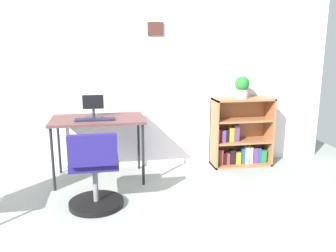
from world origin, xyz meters
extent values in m
cube|color=white|center=(0.00, 2.15, 1.20)|extent=(5.20, 0.10, 2.41)
cube|color=#44241E|center=(0.37, 2.09, 1.69)|extent=(0.19, 0.02, 0.16)
cube|color=brown|center=(-0.34, 1.74, 0.70)|extent=(1.02, 0.61, 0.03)
cylinder|color=black|center=(-0.81, 1.47, 0.34)|extent=(0.03, 0.03, 0.68)
cylinder|color=black|center=(0.13, 1.47, 0.34)|extent=(0.03, 0.03, 0.68)
cylinder|color=black|center=(-0.81, 2.00, 0.34)|extent=(0.03, 0.03, 0.68)
cylinder|color=black|center=(0.13, 2.00, 0.34)|extent=(0.03, 0.03, 0.68)
cylinder|color=#262628|center=(-0.38, 1.78, 0.72)|extent=(0.19, 0.19, 0.01)
cylinder|color=#262628|center=(-0.38, 1.78, 0.77)|extent=(0.03, 0.03, 0.09)
cube|color=black|center=(-0.38, 1.77, 0.89)|extent=(0.23, 0.02, 0.15)
cube|color=#191A31|center=(-0.36, 1.63, 0.72)|extent=(0.43, 0.13, 0.02)
cylinder|color=black|center=(-0.37, 1.03, 0.03)|extent=(0.52, 0.52, 0.05)
cylinder|color=slate|center=(-0.37, 1.03, 0.23)|extent=(0.05, 0.05, 0.36)
cube|color=navy|center=(-0.37, 1.03, 0.45)|extent=(0.44, 0.44, 0.08)
cube|color=navy|center=(-0.37, 0.78, 0.63)|extent=(0.42, 0.07, 0.27)
cube|color=#9C623C|center=(1.07, 1.92, 0.43)|extent=(0.02, 0.30, 0.86)
cube|color=#9C623C|center=(1.80, 1.92, 0.43)|extent=(0.02, 0.30, 0.86)
cube|color=#9C623C|center=(1.44, 1.92, 0.85)|extent=(0.75, 0.30, 0.02)
cube|color=#9C623C|center=(1.44, 1.92, 0.01)|extent=(0.75, 0.30, 0.02)
cube|color=#9C623C|center=(1.44, 2.06, 0.43)|extent=(0.75, 0.02, 0.86)
cube|color=#9C623C|center=(1.44, 1.92, 0.31)|extent=(0.70, 0.28, 0.02)
cube|color=#9C623C|center=(1.44, 1.92, 0.59)|extent=(0.70, 0.28, 0.02)
cube|color=#237238|center=(1.12, 1.91, 0.13)|extent=(0.04, 0.10, 0.20)
cube|color=#B22D28|center=(1.16, 1.91, 0.12)|extent=(0.04, 0.11, 0.20)
cube|color=black|center=(1.21, 1.91, 0.10)|extent=(0.04, 0.10, 0.15)
cube|color=#B22D28|center=(1.26, 1.91, 0.10)|extent=(0.04, 0.10, 0.14)
cube|color=black|center=(1.32, 1.91, 0.11)|extent=(0.06, 0.09, 0.18)
cube|color=#B79323|center=(1.39, 1.91, 0.10)|extent=(0.07, 0.10, 0.15)
cube|color=#1E478C|center=(1.46, 1.91, 0.13)|extent=(0.04, 0.10, 0.21)
cube|color=beige|center=(1.50, 1.91, 0.13)|extent=(0.05, 0.13, 0.22)
cube|color=beige|center=(1.56, 1.91, 0.13)|extent=(0.04, 0.11, 0.22)
cube|color=#593372|center=(1.62, 1.91, 0.12)|extent=(0.06, 0.11, 0.20)
cube|color=#1E478C|center=(1.67, 1.91, 0.12)|extent=(0.04, 0.10, 0.19)
cube|color=#237238|center=(1.73, 1.91, 0.11)|extent=(0.07, 0.13, 0.16)
cube|color=#B22D28|center=(1.12, 1.91, 0.40)|extent=(0.05, 0.09, 0.16)
cube|color=#593372|center=(1.18, 1.91, 0.40)|extent=(0.06, 0.12, 0.15)
cube|color=black|center=(1.23, 1.91, 0.40)|extent=(0.04, 0.09, 0.15)
cube|color=#B79323|center=(1.29, 1.91, 0.41)|extent=(0.06, 0.11, 0.18)
cube|color=#593372|center=(1.35, 1.91, 0.43)|extent=(0.07, 0.10, 0.21)
cylinder|color=#B7B2A8|center=(1.40, 1.90, 0.92)|extent=(0.15, 0.15, 0.11)
sphere|color=#226E29|center=(1.40, 1.90, 1.05)|extent=(0.18, 0.18, 0.18)
camera|label=1|loc=(-0.23, -2.15, 1.51)|focal=37.43mm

